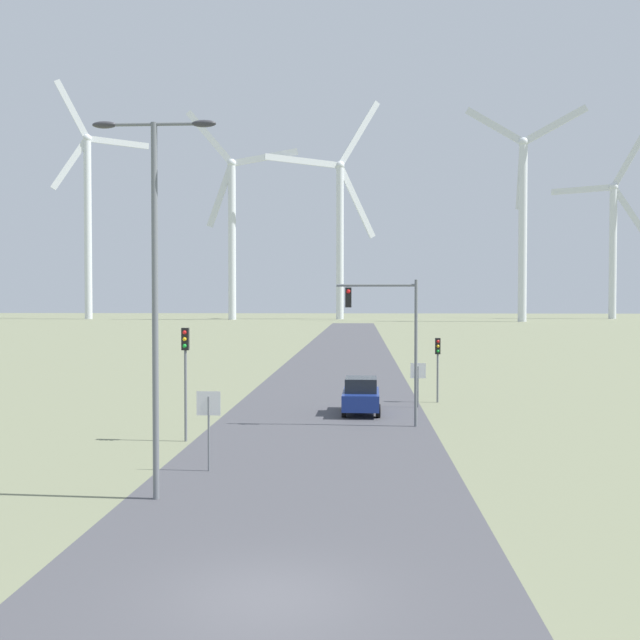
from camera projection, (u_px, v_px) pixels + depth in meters
The scene contains 14 objects.
ground_plane at pixel (269, 597), 14.37m from camera, with size 600.00×600.00×0.00m, color #757A5B.
road_surface at pixel (339, 368), 62.28m from camera, with size 10.00×240.00×0.01m.
streetlamp at pixel (155, 265), 21.26m from camera, with size 3.56×0.32×10.79m.
stop_sign_near at pixel (209, 415), 24.90m from camera, with size 0.81×0.07×2.67m.
stop_sign_far at pixel (418, 377), 39.61m from camera, with size 0.81×0.07×2.36m.
traffic_light_post_near_left at pixel (185, 359), 30.09m from camera, with size 0.28×0.33×4.59m.
traffic_light_post_near_right at pixel (438, 355), 41.53m from camera, with size 0.28×0.34×3.59m.
traffic_light_mast_overhead at pixel (390, 325), 33.65m from camera, with size 3.65×0.35×6.62m.
car_approaching at pixel (361, 396), 37.50m from camera, with size 1.88×4.13×1.83m.
wind_turbine_far_left at pixel (88, 211), 221.59m from camera, with size 25.59×13.82×69.93m.
wind_turbine_left at pixel (232, 223), 213.70m from camera, with size 32.00×2.65×59.76m.
wind_turbine_center at pixel (340, 222), 218.93m from camera, with size 32.68×16.84×65.15m.
wind_turbine_right at pixel (523, 213), 193.90m from camera, with size 29.85×8.35×56.64m.
wind_turbine_far_right at pixel (613, 237), 223.80m from camera, with size 26.29×10.72×55.58m.
Camera 1 is at (1.75, -14.15, 5.72)m, focal length 42.00 mm.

